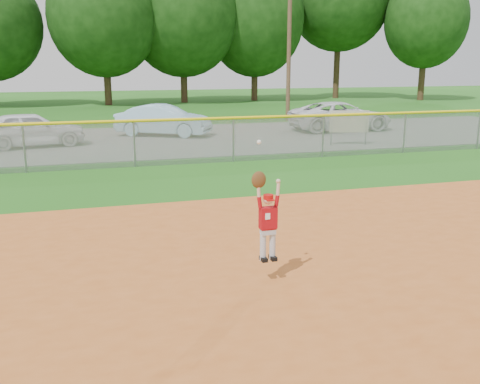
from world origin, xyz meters
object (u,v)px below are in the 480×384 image
object	(u,v)px
sponsor_sign	(349,123)
car_white_b	(341,116)
ballplayer	(267,217)
car_white_a	(31,129)
car_blue	(164,120)

from	to	relation	value
sponsor_sign	car_white_b	bearing A→B (deg)	67.17
car_white_b	ballplayer	world-z (taller)	ballplayer
car_white_a	car_blue	world-z (taller)	car_blue
car_blue	sponsor_sign	size ratio (longest dim) A/B	2.73
car_white_a	car_blue	distance (m)	5.87
sponsor_sign	ballplayer	world-z (taller)	ballplayer
sponsor_sign	ballplayer	size ratio (longest dim) A/B	0.85
car_white_a	sponsor_sign	size ratio (longest dim) A/B	2.62
car_white_b	sponsor_sign	xyz separation A→B (m)	(-1.88, -4.46, 0.21)
car_white_a	sponsor_sign	bearing A→B (deg)	-114.76
car_blue	sponsor_sign	world-z (taller)	car_blue
car_white_a	car_white_b	bearing A→B (deg)	-95.33
sponsor_sign	ballplayer	distance (m)	14.69
car_blue	ballplayer	world-z (taller)	ballplayer
car_white_a	ballplayer	xyz separation A→B (m)	(4.56, -15.51, 0.34)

